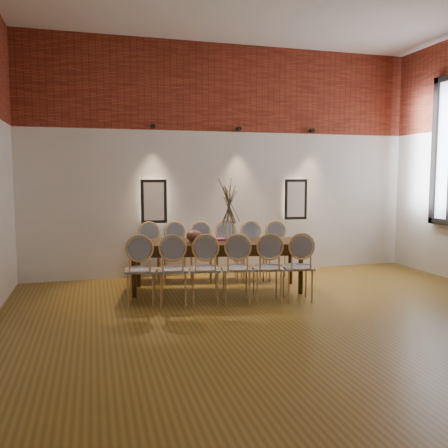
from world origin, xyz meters
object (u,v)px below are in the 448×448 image
object	(u,v)px
chair_far_c	(201,252)
bowl	(194,236)
chair_near_d	(236,268)
chair_near_f	(298,267)
chair_near_e	(267,268)
chair_far_d	(227,252)
chair_far_b	(175,253)
chair_near_b	(173,269)
chair_far_a	(149,253)
dining_table	(217,266)
vase	(229,231)
chair_near_c	(205,269)
chair_far_e	(252,252)
book	(221,239)
chair_far_f	(278,251)
chair_near_a	(141,270)

from	to	relation	value
chair_far_c	bowl	size ratio (longest dim) A/B	3.92
chair_near_d	chair_near_f	distance (m)	0.86
chair_near_e	chair_far_d	distance (m)	1.45
chair_far_b	chair_near_b	bearing A→B (deg)	90.00
chair_far_c	chair_far_a	bearing A→B (deg)	-0.00
chair_near_e	chair_near_f	size ratio (longest dim) A/B	1.00
dining_table	chair_far_a	world-z (taller)	chair_far_a
dining_table	vase	bearing A→B (deg)	-0.00
chair_near_b	chair_near_d	xyz separation A→B (m)	(0.85, -0.16, 0.00)
dining_table	chair_near_c	distance (m)	0.73
chair_near_f	chair_far_a	world-z (taller)	same
chair_far_e	vase	world-z (taller)	vase
chair_near_c	bowl	size ratio (longest dim) A/B	3.92
chair_far_a	book	xyz separation A→B (m)	(1.02, -0.79, 0.30)
chair_far_b	chair_near_f	bearing A→B (deg)	141.06
chair_near_e	chair_near_b	bearing A→B (deg)	-180.00
vase	chair_far_f	bearing A→B (deg)	27.45
chair_near_c	chair_far_e	world-z (taller)	same
chair_near_a	chair_far_b	distance (m)	1.45
chair_far_e	chair_far_a	bearing A→B (deg)	0.00
chair_near_a	book	size ratio (longest dim) A/B	3.62
chair_near_a	book	world-z (taller)	chair_near_a
chair_far_b	chair_far_e	world-z (taller)	same
chair_far_a	bowl	xyz separation A→B (m)	(0.58, -0.86, 0.37)
chair_near_c	chair_far_f	bearing A→B (deg)	47.13
chair_near_b	chair_near_c	world-z (taller)	same
chair_near_b	chair_far_a	world-z (taller)	same
dining_table	chair_far_b	size ratio (longest dim) A/B	2.74
chair_near_b	book	size ratio (longest dim) A/B	3.62
chair_near_b	vase	xyz separation A→B (m)	(0.94, 0.53, 0.43)
chair_far_d	bowl	bearing A→B (deg)	53.08
chair_near_b	chair_near_d	distance (m)	0.86
chair_far_a	chair_far_d	distance (m)	1.29
dining_table	chair_near_e	size ratio (longest dim) A/B	2.74
dining_table	chair_near_b	distance (m)	0.95
dining_table	chair_far_f	size ratio (longest dim) A/B	2.74
chair_near_b	chair_near_f	world-z (taller)	same
chair_far_c	book	xyz separation A→B (m)	(0.18, -0.64, 0.30)
chair_near_b	chair_near_d	world-z (taller)	same
chair_near_c	chair_near_e	xyz separation A→B (m)	(0.85, -0.16, 0.00)
dining_table	chair_far_f	bearing A→B (deg)	32.88
chair_near_d	bowl	world-z (taller)	chair_near_d
chair_far_d	chair_far_e	bearing A→B (deg)	-180.00
chair_far_a	chair_far_c	size ratio (longest dim) A/B	1.00
chair_near_e	chair_near_c	bearing A→B (deg)	-180.00
chair_near_c	chair_near_a	bearing A→B (deg)	180.00
chair_near_b	bowl	size ratio (longest dim) A/B	3.92
chair_near_c	chair_far_e	bearing A→B (deg)	58.25
chair_near_b	chair_far_b	size ratio (longest dim) A/B	1.00
chair_near_f	chair_far_a	bearing A→B (deg)	147.12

